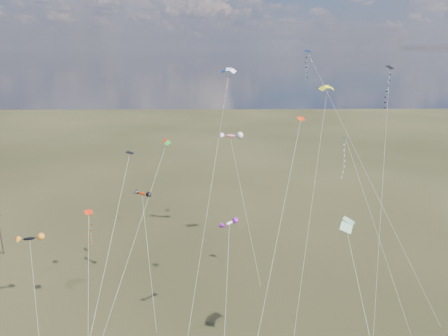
{
  "coord_description": "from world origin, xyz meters",
  "views": [
    {
      "loc": [
        -0.9,
        -32.56,
        34.23
      ],
      "look_at": [
        0.0,
        18.0,
        19.0
      ],
      "focal_mm": 32.0,
      "sensor_mm": 36.0,
      "label": 1
    }
  ],
  "objects_px": {
    "diamond_black_high": "(387,100)",
    "novelty_black_orange": "(29,239)",
    "parafoil_yellow": "(327,88)",
    "utility_pole_near": "(0,233)"
  },
  "relations": [
    {
      "from": "utility_pole_near",
      "to": "diamond_black_high",
      "type": "relative_size",
      "value": 0.25
    },
    {
      "from": "utility_pole_near",
      "to": "novelty_black_orange",
      "type": "bearing_deg",
      "value": -50.6
    },
    {
      "from": "utility_pole_near",
      "to": "novelty_black_orange",
      "type": "xyz_separation_m",
      "value": [
        12.93,
        -15.74,
        6.67
      ]
    },
    {
      "from": "diamond_black_high",
      "to": "parafoil_yellow",
      "type": "distance_m",
      "value": 8.48
    },
    {
      "from": "parafoil_yellow",
      "to": "diamond_black_high",
      "type": "bearing_deg",
      "value": -16.21
    },
    {
      "from": "diamond_black_high",
      "to": "novelty_black_orange",
      "type": "distance_m",
      "value": 51.93
    },
    {
      "from": "utility_pole_near",
      "to": "parafoil_yellow",
      "type": "height_order",
      "value": "parafoil_yellow"
    },
    {
      "from": "utility_pole_near",
      "to": "parafoil_yellow",
      "type": "bearing_deg",
      "value": -3.94
    },
    {
      "from": "diamond_black_high",
      "to": "parafoil_yellow",
      "type": "xyz_separation_m",
      "value": [
        -8.02,
        2.33,
        1.49
      ]
    },
    {
      "from": "parafoil_yellow",
      "to": "novelty_black_orange",
      "type": "distance_m",
      "value": 45.7
    }
  ]
}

